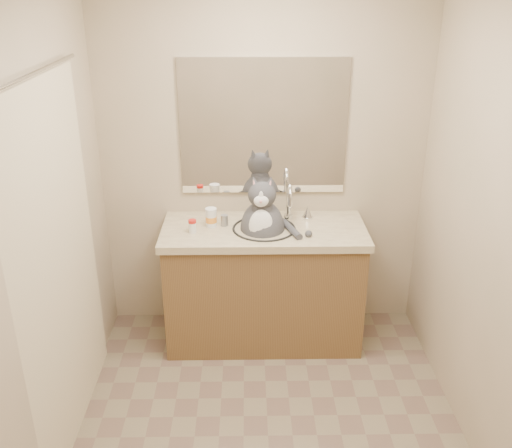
{
  "coord_description": "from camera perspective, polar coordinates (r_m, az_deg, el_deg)",
  "views": [
    {
      "loc": [
        -0.11,
        -2.45,
        2.36
      ],
      "look_at": [
        -0.06,
        0.65,
        1.01
      ],
      "focal_mm": 40.0,
      "sensor_mm": 36.0,
      "label": 1
    }
  ],
  "objects": [
    {
      "name": "mirror",
      "position": [
        3.8,
        0.73,
        9.63
      ],
      "size": [
        1.1,
        0.02,
        0.9
      ],
      "primitive_type": "cube",
      "color": "white",
      "rests_on": "room"
    },
    {
      "name": "cat",
      "position": [
        3.7,
        0.67,
        -0.14
      ],
      "size": [
        0.41,
        0.37,
        0.58
      ],
      "rotation": [
        0.0,
        0.0,
        -0.11
      ],
      "color": "#47474C",
      "rests_on": "vanity"
    },
    {
      "name": "grey_canister",
      "position": [
        3.76,
        -3.18,
        0.37
      ],
      "size": [
        0.06,
        0.06,
        0.08
      ],
      "rotation": [
        0.0,
        0.0,
        0.22
      ],
      "color": "gray",
      "rests_on": "vanity"
    },
    {
      "name": "pill_bottle_orange",
      "position": [
        3.74,
        -4.51,
        0.63
      ],
      "size": [
        0.08,
        0.08,
        0.13
      ],
      "rotation": [
        0.0,
        0.0,
        -0.15
      ],
      "color": "white",
      "rests_on": "vanity"
    },
    {
      "name": "pill_bottle_redcap",
      "position": [
        3.67,
        -6.37,
        -0.2
      ],
      "size": [
        0.06,
        0.06,
        0.09
      ],
      "rotation": [
        0.0,
        0.0,
        -0.15
      ],
      "color": "white",
      "rests_on": "vanity"
    },
    {
      "name": "shower_curtain",
      "position": [
        3.03,
        -19.01,
        -3.96
      ],
      "size": [
        0.02,
        1.3,
        1.93
      ],
      "color": "beige",
      "rests_on": "ground"
    },
    {
      "name": "vanity",
      "position": [
        3.92,
        0.77,
        -5.79
      ],
      "size": [
        1.34,
        0.59,
        1.12
      ],
      "color": "brown",
      "rests_on": "ground"
    },
    {
      "name": "room",
      "position": [
        2.71,
        1.43,
        -1.84
      ],
      "size": [
        2.22,
        2.52,
        2.42
      ],
      "color": "#7C6E56",
      "rests_on": "ground"
    }
  ]
}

